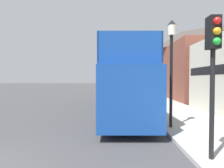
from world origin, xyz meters
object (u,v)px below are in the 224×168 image
lamp_post_nearest (171,53)px  tour_bus (122,86)px  lamp_post_second (145,65)px  traffic_signal (213,55)px  parked_car_ahead_of_bus (123,92)px  lamp_post_third (135,71)px

lamp_post_nearest → tour_bus: bearing=116.0°
tour_bus → lamp_post_second: (2.21, 3.86, 1.67)m
traffic_signal → lamp_post_nearest: size_ratio=0.80×
lamp_post_second → parked_car_ahead_of_bus: bearing=108.4°
traffic_signal → parked_car_ahead_of_bus: bearing=95.7°
traffic_signal → lamp_post_second: bearing=89.5°
tour_bus → lamp_post_second: size_ratio=2.35×
traffic_signal → lamp_post_nearest: bearing=91.9°
lamp_post_second → lamp_post_third: lamp_post_second is taller
tour_bus → lamp_post_nearest: lamp_post_nearest is taller
tour_bus → lamp_post_nearest: bearing=-65.2°
lamp_post_third → lamp_post_nearest: bearing=-90.9°
lamp_post_second → tour_bus: bearing=-119.8°
tour_bus → lamp_post_third: 12.17m
parked_car_ahead_of_bus → lamp_post_third: size_ratio=1.00×
parked_car_ahead_of_bus → lamp_post_second: size_ratio=0.95×
parked_car_ahead_of_bus → lamp_post_third: lamp_post_third is taller
tour_bus → lamp_post_third: bearing=78.0°
lamp_post_second → lamp_post_third: bearing=89.6°
traffic_signal → lamp_post_third: 19.10m
tour_bus → lamp_post_third: lamp_post_third is taller
lamp_post_second → lamp_post_third: (0.06, 8.00, -0.14)m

